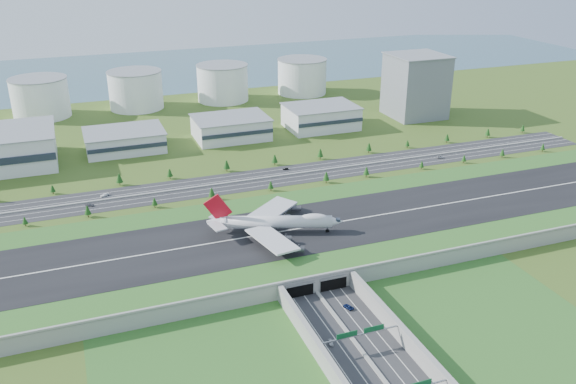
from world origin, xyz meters
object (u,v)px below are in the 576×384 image
object	(u,v)px
car_0	(331,342)
car_4	(90,205)
boeing_747	(275,222)
car_5	(286,169)
car_6	(441,157)
office_tower	(416,86)
car_7	(104,195)
car_2	(348,307)
fuel_tank_a	(40,98)

from	to	relation	value
car_0	car_4	bearing A→B (deg)	130.01
boeing_747	car_5	world-z (taller)	boeing_747
car_4	car_6	distance (m)	251.97
office_tower	car_7	bearing A→B (deg)	-161.73
car_5	car_7	xyz separation A→B (m)	(-125.00, -3.87, 0.18)
office_tower	car_2	distance (m)	325.82
office_tower	car_6	distance (m)	118.04
fuel_tank_a	car_6	size ratio (longest dim) A/B	9.82
car_2	car_6	bearing A→B (deg)	-155.52
car_0	car_6	distance (m)	243.22
car_4	car_6	size ratio (longest dim) A/B	0.99
fuel_tank_a	car_2	world-z (taller)	fuel_tank_a
boeing_747	car_7	bearing A→B (deg)	147.93
office_tower	boeing_747	distance (m)	281.57
car_2	car_0	bearing A→B (deg)	28.03
office_tower	fuel_tank_a	distance (m)	340.18
office_tower	car_4	distance (m)	313.06
car_6	car_5	bearing A→B (deg)	96.47
car_0	car_5	world-z (taller)	car_0
car_4	car_5	bearing A→B (deg)	-58.58
car_4	office_tower	bearing A→B (deg)	-45.64
car_6	car_4	bearing A→B (deg)	104.76
car_6	car_2	bearing A→B (deg)	150.86
car_0	car_5	xyz separation A→B (m)	(51.20, 193.24, -0.09)
fuel_tank_a	boeing_747	size ratio (longest dim) A/B	0.70
car_4	car_7	world-z (taller)	car_4
car_0	car_2	bearing A→B (deg)	64.05
boeing_747	car_4	xyz separation A→B (m)	(-90.43, 88.66, -13.49)
car_4	car_7	xyz separation A→B (m)	(9.92, 12.58, -0.02)
fuel_tank_a	car_4	world-z (taller)	fuel_tank_a
office_tower	car_7	xyz separation A→B (m)	(-283.40, -93.56, -26.54)
car_0	car_2	world-z (taller)	car_0
car_2	fuel_tank_a	bearing A→B (deg)	-92.56
boeing_747	car_2	size ratio (longest dim) A/B	13.31
car_0	car_6	size ratio (longest dim) A/B	0.87
car_0	car_2	distance (m)	27.45
car_0	office_tower	bearing A→B (deg)	68.14
car_4	car_5	distance (m)	135.92
car_0	car_6	xyz separation A→B (m)	(168.25, 175.63, -0.04)
office_tower	car_2	bearing A→B (deg)	-126.19
fuel_tank_a	car_6	world-z (taller)	fuel_tank_a
car_5	car_4	bearing A→B (deg)	-80.23
fuel_tank_a	car_0	size ratio (longest dim) A/B	11.34
fuel_tank_a	car_2	distance (m)	398.66
boeing_747	car_0	xyz separation A→B (m)	(-6.71, -88.12, -13.60)
fuel_tank_a	car_4	distance (m)	223.36
boeing_747	car_4	world-z (taller)	boeing_747
car_2	car_4	world-z (taller)	car_4
office_tower	car_2	size ratio (longest dim) A/B	10.30
office_tower	car_7	size ratio (longest dim) A/B	9.50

